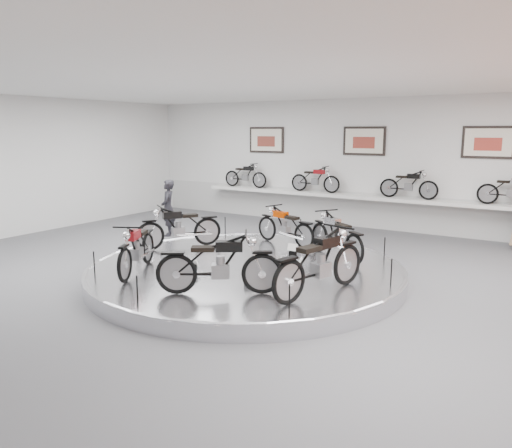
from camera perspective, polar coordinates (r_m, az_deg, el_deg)
The scene contains 21 objects.
floor at distance 10.09m, azimuth -2.09°, elevation -6.73°, with size 16.00×16.00×0.00m, color #515153.
ceiling at distance 9.69m, azimuth -2.25°, elevation 16.48°, with size 16.00×16.00×0.00m, color white.
wall_back at distance 15.95m, azimuth 12.20°, elevation 6.75°, with size 16.00×16.00×0.00m, color silver.
dado_band at distance 16.09m, azimuth 11.97°, elevation 1.59°, with size 15.68×0.04×1.10m, color #BCBCBA.
display_platform at distance 10.29m, azimuth -1.15°, elevation -5.52°, with size 6.40×6.40×0.30m, color silver.
platform_rim at distance 10.26m, azimuth -1.16°, elevation -4.87°, with size 6.40×6.40×0.10m, color #B2B2BA.
shelf at distance 15.77m, azimuth 11.68°, elevation 3.07°, with size 11.00×0.55×0.10m, color silver.
poster_left at distance 17.39m, azimuth 1.20°, elevation 9.59°, with size 1.35×0.06×0.88m, color silver.
poster_center at distance 15.88m, azimuth 12.25°, elevation 9.26°, with size 1.35×0.06×0.88m, color silver.
poster_right at distance 15.05m, azimuth 25.00°, elevation 8.46°, with size 1.35×0.06×0.88m, color silver.
shelf_bike_a at distance 17.61m, azimuth -1.22°, elevation 5.41°, with size 1.22×0.42×0.73m, color black, non-canonical shape.
shelf_bike_b at distance 16.30m, azimuth 6.78°, elevation 4.92°, with size 1.22×0.42×0.73m, color maroon, non-canonical shape.
shelf_bike_c at distance 15.27m, azimuth 17.03°, elevation 4.15°, with size 1.22×0.42×0.73m, color black, non-canonical shape.
shelf_bike_d at distance 14.80m, azimuth 27.17°, elevation 3.26°, with size 1.22×0.42×0.73m, color #9FA0A4, non-canonical shape.
bike_a at distance 10.88m, azimuth 9.17°, elevation -1.25°, with size 1.69×0.60×0.99m, color #9FA0A4, non-canonical shape.
bike_b at distance 11.98m, azimuth 3.33°, elevation -0.20°, with size 1.58×0.56×0.93m, color #B43200, non-canonical shape.
bike_c at distance 11.76m, azimuth -8.77°, elevation -0.29°, with size 1.73×0.61×1.02m, color black, non-canonical shape.
bike_d at distance 9.89m, azimuth -13.49°, elevation -2.63°, with size 1.68×0.59×0.99m, color maroon, non-canonical shape.
bike_e at distance 8.35m, azimuth -4.23°, elevation -4.53°, with size 1.80×0.64×1.06m, color black, non-canonical shape.
bike_f at distance 8.39m, azimuth 7.32°, elevation -4.32°, with size 1.90×0.67×1.12m, color black, non-canonical shape.
visitor at distance 14.65m, azimuth -10.01°, elevation 1.83°, with size 0.59×0.39×1.63m, color black.
Camera 1 is at (5.42, -7.97, 3.00)m, focal length 35.00 mm.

